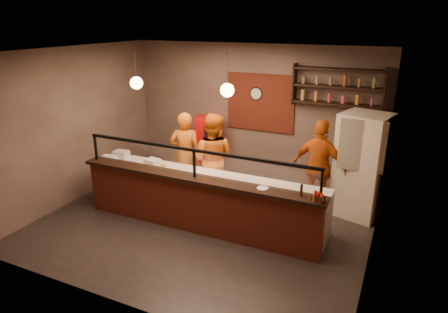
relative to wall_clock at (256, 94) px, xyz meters
The scene contains 29 objects.
floor 3.24m from the wall_clock, 92.33° to the right, with size 6.00×6.00×0.00m, color black.
ceiling 2.70m from the wall_clock, 92.33° to the right, with size 6.00×6.00×0.00m, color #3C362E.
wall_back 0.51m from the wall_clock, 158.20° to the left, with size 6.00×6.00×0.00m, color #766056.
wall_left 3.99m from the wall_clock, 141.57° to the right, with size 5.00×5.00×0.00m, color #766056.
wall_right 3.84m from the wall_clock, 40.31° to the right, with size 5.00×5.00×0.00m, color #766056.
wall_front 4.99m from the wall_clock, 91.16° to the right, with size 6.00×6.00×0.00m, color #766056.
brick_patch 0.22m from the wall_clock, ahead, with size 1.60×0.04×1.30m, color maroon.
service_counter 3.19m from the wall_clock, 92.08° to the right, with size 4.60×0.25×1.00m, color maroon.
counter_ledge 2.96m from the wall_clock, 92.08° to the right, with size 4.70×0.37×0.06m, color black.
worktop_cabinet 2.81m from the wall_clock, 92.53° to the right, with size 4.60×0.75×0.85m, color gray.
worktop 2.57m from the wall_clock, 92.53° to the right, with size 4.60×0.75×0.05m, color silver.
sneeze_guard 2.86m from the wall_clock, 92.08° to the right, with size 4.50×0.05×0.52m.
wall_shelving 1.83m from the wall_clock, ahead, with size 1.84×0.28×0.85m.
wall_clock is the anchor object (origin of this frame).
pendant_left 2.81m from the wall_clock, 125.30° to the right, with size 0.24×0.24×0.77m.
pendant_right 2.32m from the wall_clock, 82.44° to the right, with size 0.24×0.24×0.77m.
cook_left 2.13m from the wall_clock, 126.52° to the right, with size 0.68×0.45×1.87m, color #CE6913.
cook_mid 1.94m from the wall_clock, 103.10° to the right, with size 0.94×0.73×1.93m, color orange.
cook_right 2.33m from the wall_clock, 30.72° to the right, with size 1.11×0.46×1.90m, color #C65712.
fridge 2.84m from the wall_clock, 18.05° to the right, with size 0.85×0.80×2.05m, color beige.
red_cooler 1.74m from the wall_clock, 163.69° to the right, with size 0.65×0.60×1.52m, color #B30B0D.
pizza_dough 2.49m from the wall_clock, 94.10° to the right, with size 0.55×0.55×0.01m, color white.
prep_tub_a 2.86m from the wall_clock, 120.55° to the right, with size 0.30×0.24×0.15m, color silver.
prep_tub_b 3.28m from the wall_clock, 136.78° to the right, with size 0.30×0.24×0.15m, color silver.
prep_tub_c 3.56m from the wall_clock, 131.80° to the right, with size 0.31×0.25×0.16m, color silver.
rolling_pin 2.79m from the wall_clock, 120.21° to the right, with size 0.06×0.06×0.38m, color gold.
condiment_caddy 3.65m from the wall_clock, 53.32° to the right, with size 0.17×0.13×0.09m, color black.
pepper_mill 3.41m from the wall_clock, 56.51° to the right, with size 0.04×0.04×0.19m, color black.
small_plate 3.14m from the wall_clock, 66.98° to the right, with size 0.19×0.19×0.01m, color silver.
Camera 1 is at (3.23, -6.02, 3.73)m, focal length 32.00 mm.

